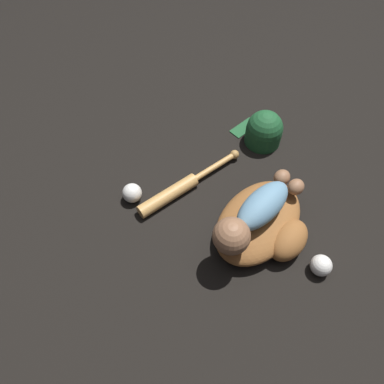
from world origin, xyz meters
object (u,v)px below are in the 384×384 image
(baseball_glove, at_px, (263,224))
(baseball_spare, at_px, (321,265))
(baby_figure, at_px, (254,214))
(baseball, at_px, (132,193))
(baseball_cap, at_px, (264,131))
(baseball_bat, at_px, (179,189))

(baseball_glove, height_order, baseball_spare, baseball_glove)
(baby_figure, xyz_separation_m, baseball, (0.25, -0.35, -0.11))
(baseball_spare, height_order, baseball_cap, baseball_cap)
(baseball, bearing_deg, baseball_bat, 155.86)
(baseball_spare, bearing_deg, baby_figure, -61.57)
(baseball_bat, distance_m, baseball, 0.17)
(baseball, height_order, baseball_cap, baseball_cap)
(baseball_glove, relative_size, baseball, 6.06)
(baseball_glove, xyz_separation_m, baby_figure, (0.05, -0.01, 0.10))
(baseball_glove, height_order, baseball_bat, baseball_glove)
(baseball, bearing_deg, baseball_cap, 176.57)
(baby_figure, height_order, baseball_cap, baby_figure)
(baseball_glove, distance_m, baseball_bat, 0.32)
(baseball_glove, bearing_deg, baseball_bat, -63.02)
(baby_figure, relative_size, baseball_bat, 0.86)
(baby_figure, bearing_deg, baseball, -54.65)
(baseball_bat, bearing_deg, baseball_spare, 113.15)
(baseball_cap, bearing_deg, baby_figure, 44.85)
(baseball_bat, relative_size, baseball_cap, 2.21)
(baby_figure, distance_m, baseball_cap, 0.45)
(baseball_glove, distance_m, baseball_cap, 0.42)
(baseball_glove, height_order, baby_figure, baby_figure)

